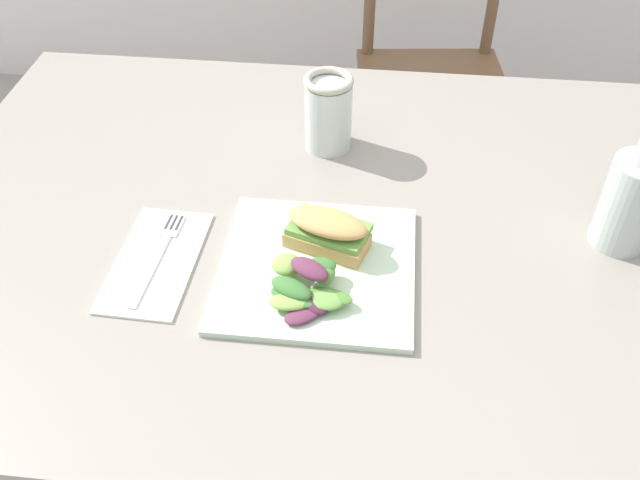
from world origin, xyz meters
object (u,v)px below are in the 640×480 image
at_px(sandwich_half_front, 328,230).
at_px(fork_on_napkin, 160,251).
at_px(plate_lunch, 317,268).
at_px(mason_jar_iced_tea, 328,116).
at_px(dining_table, 323,275).
at_px(chair_wooden_far, 432,77).
at_px(bottle_cold_brew, 630,205).

distance_m(sandwich_half_front, fork_on_napkin, 0.24).
distance_m(plate_lunch, mason_jar_iced_tea, 0.30).
bearing_deg(plate_lunch, dining_table, 91.65).
distance_m(chair_wooden_far, mason_jar_iced_tea, 0.87).
bearing_deg(bottle_cold_brew, plate_lunch, -165.71).
relative_size(chair_wooden_far, fork_on_napkin, 4.68).
xyz_separation_m(chair_wooden_far, bottle_cold_brew, (0.22, -0.96, 0.36)).
bearing_deg(mason_jar_iced_tea, sandwich_half_front, -84.45).
distance_m(dining_table, plate_lunch, 0.17).
xyz_separation_m(dining_table, bottle_cold_brew, (0.42, -0.01, 0.19)).
bearing_deg(dining_table, bottle_cold_brew, -0.76).
height_order(chair_wooden_far, fork_on_napkin, chair_wooden_far).
xyz_separation_m(plate_lunch, fork_on_napkin, (-0.22, 0.01, 0.00)).
distance_m(plate_lunch, fork_on_napkin, 0.22).
distance_m(bottle_cold_brew, mason_jar_iced_tea, 0.47).
distance_m(plate_lunch, bottle_cold_brew, 0.44).
relative_size(chair_wooden_far, bottle_cold_brew, 4.56).
bearing_deg(chair_wooden_far, fork_on_napkin, -111.56).
height_order(chair_wooden_far, sandwich_half_front, chair_wooden_far).
xyz_separation_m(fork_on_napkin, mason_jar_iced_tea, (0.21, 0.29, 0.05)).
xyz_separation_m(dining_table, fork_on_napkin, (-0.22, -0.10, 0.13)).
xyz_separation_m(fork_on_napkin, bottle_cold_brew, (0.64, 0.10, 0.06)).
bearing_deg(fork_on_napkin, sandwich_half_front, 7.73).
bearing_deg(bottle_cold_brew, fork_on_napkin, -171.35).
bearing_deg(plate_lunch, fork_on_napkin, 177.60).
bearing_deg(chair_wooden_far, sandwich_half_front, -100.30).
xyz_separation_m(chair_wooden_far, fork_on_napkin, (-0.42, -1.06, 0.30)).
relative_size(dining_table, chair_wooden_far, 1.42).
height_order(sandwich_half_front, fork_on_napkin, sandwich_half_front).
height_order(dining_table, plate_lunch, plate_lunch).
bearing_deg(sandwich_half_front, dining_table, 100.79).
distance_m(fork_on_napkin, bottle_cold_brew, 0.65).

